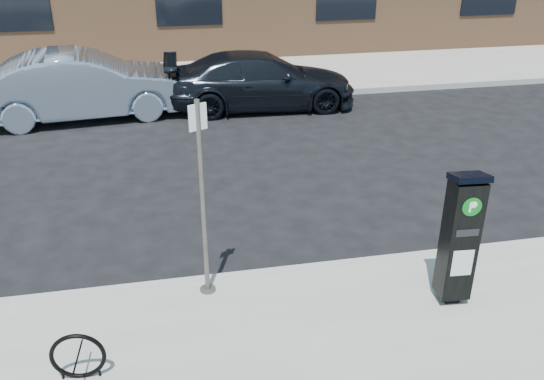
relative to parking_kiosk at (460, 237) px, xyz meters
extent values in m
plane|color=black|center=(-2.20, 1.06, -1.03)|extent=(120.00, 120.00, 0.00)
cube|color=gray|center=(-2.20, 15.06, -0.96)|extent=(60.00, 12.00, 0.15)
cube|color=#9E9B93|center=(-2.20, 1.04, -0.96)|extent=(60.00, 0.12, 0.16)
cube|color=#9E9B93|center=(-2.20, 9.08, -0.96)|extent=(60.00, 0.12, 0.16)
cube|color=black|center=(0.00, 0.00, -0.84)|extent=(0.19, 0.19, 0.09)
cube|color=black|center=(0.00, 0.00, -0.03)|extent=(0.38, 0.34, 1.52)
cube|color=black|center=(0.00, 0.00, 0.77)|extent=(0.42, 0.38, 0.14)
cylinder|color=#075C14|center=(-0.01, -0.16, 0.48)|extent=(0.22, 0.03, 0.22)
cube|color=white|center=(-0.01, -0.16, 0.48)|extent=(0.08, 0.01, 0.13)
cube|color=silver|center=(-0.01, -0.16, -0.25)|extent=(0.25, 0.03, 0.34)
cube|color=black|center=(-0.01, -0.16, 0.15)|extent=(0.27, 0.03, 0.09)
cylinder|color=#4C4743|center=(-2.90, 0.76, -0.87)|extent=(0.20, 0.20, 0.03)
cylinder|color=#4C4743|center=(-2.90, 0.76, 0.36)|extent=(0.06, 0.06, 2.48)
cube|color=silver|center=(-2.90, 0.76, 1.40)|extent=(0.21, 0.11, 0.30)
torus|color=black|center=(-4.31, -0.48, -0.61)|extent=(0.56, 0.09, 0.56)
cylinder|color=black|center=(-4.49, -0.46, -0.83)|extent=(0.03, 0.03, 0.11)
cylinder|color=black|center=(-4.13, -0.49, -0.83)|extent=(0.03, 0.03, 0.11)
imported|color=#98ABC1|center=(-5.02, 8.46, -0.25)|extent=(4.89, 2.14, 1.56)
imported|color=black|center=(-0.82, 8.46, -0.36)|extent=(4.72, 2.07, 1.35)
camera|label=1|loc=(-3.27, -5.22, 3.42)|focal=38.00mm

